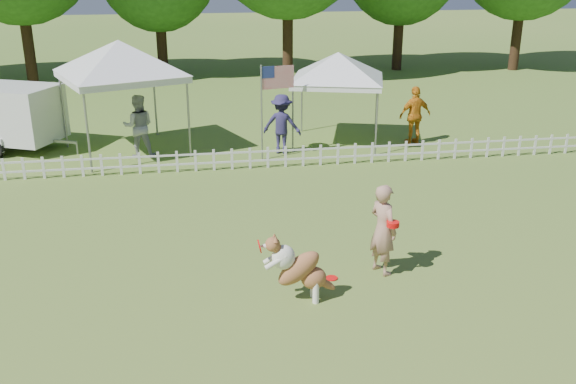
# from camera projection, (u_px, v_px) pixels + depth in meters

# --- Properties ---
(ground) EXTENTS (120.00, 120.00, 0.00)m
(ground) POSITION_uv_depth(u_px,v_px,m) (303.00, 288.00, 11.42)
(ground) COLOR #386620
(ground) RESTS_ON ground
(picket_fence) EXTENTS (22.00, 0.08, 0.60)m
(picket_fence) POSITION_uv_depth(u_px,v_px,m) (259.00, 158.00, 17.81)
(picket_fence) COLOR silver
(picket_fence) RESTS_ON ground
(handler) EXTENTS (0.64, 0.75, 1.73)m
(handler) POSITION_uv_depth(u_px,v_px,m) (383.00, 229.00, 11.72)
(handler) COLOR tan
(handler) RESTS_ON ground
(dog) EXTENTS (1.20, 0.40, 1.24)m
(dog) POSITION_uv_depth(u_px,v_px,m) (300.00, 268.00, 10.80)
(dog) COLOR brown
(dog) RESTS_ON ground
(frisbee_on_turf) EXTENTS (0.29, 0.29, 0.02)m
(frisbee_on_turf) POSITION_uv_depth(u_px,v_px,m) (332.00, 278.00, 11.76)
(frisbee_on_turf) COLOR red
(frisbee_on_turf) RESTS_ON ground
(canopy_tent_left) EXTENTS (4.08, 4.08, 3.25)m
(canopy_tent_left) POSITION_uv_depth(u_px,v_px,m) (123.00, 99.00, 18.86)
(canopy_tent_left) COLOR white
(canopy_tent_left) RESTS_ON ground
(canopy_tent_right) EXTENTS (3.33, 3.33, 2.78)m
(canopy_tent_right) POSITION_uv_depth(u_px,v_px,m) (337.00, 99.00, 19.93)
(canopy_tent_right) COLOR white
(canopy_tent_right) RESTS_ON ground
(flag_pole) EXTENTS (1.05, 0.36, 2.75)m
(flag_pole) POSITION_uv_depth(u_px,v_px,m) (262.00, 113.00, 18.19)
(flag_pole) COLOR gray
(flag_pole) RESTS_ON ground
(spectator_a) EXTENTS (0.90, 0.70, 1.84)m
(spectator_a) POSITION_uv_depth(u_px,v_px,m) (139.00, 126.00, 18.64)
(spectator_a) COLOR #A3A2A8
(spectator_a) RESTS_ON ground
(spectator_b) EXTENTS (1.31, 1.04, 1.77)m
(spectator_b) POSITION_uv_depth(u_px,v_px,m) (282.00, 124.00, 19.02)
(spectator_b) COLOR #272249
(spectator_b) RESTS_ON ground
(spectator_c) EXTENTS (1.12, 0.62, 1.81)m
(spectator_c) POSITION_uv_depth(u_px,v_px,m) (415.00, 115.00, 19.99)
(spectator_c) COLOR orange
(spectator_c) RESTS_ON ground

